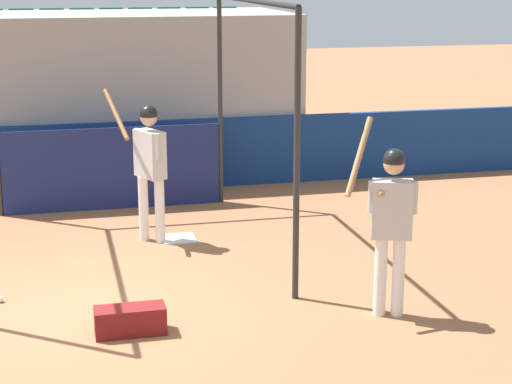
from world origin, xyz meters
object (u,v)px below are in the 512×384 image
at_px(player_batter, 149,159).
at_px(equipment_bag, 130,320).
at_px(player_waiting, 391,216).
at_px(baseball, 0,299).

distance_m(player_batter, equipment_bag, 3.18).
relative_size(player_waiting, baseball, 27.92).
relative_size(player_waiting, equipment_bag, 2.95).
distance_m(player_waiting, baseball, 4.30).
height_order(player_waiting, equipment_bag, player_waiting).
bearing_deg(equipment_bag, baseball, 138.22).
height_order(player_waiting, baseball, player_waiting).
distance_m(player_batter, player_waiting, 3.76).
bearing_deg(baseball, player_waiting, -18.29).
relative_size(player_batter, baseball, 27.02).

